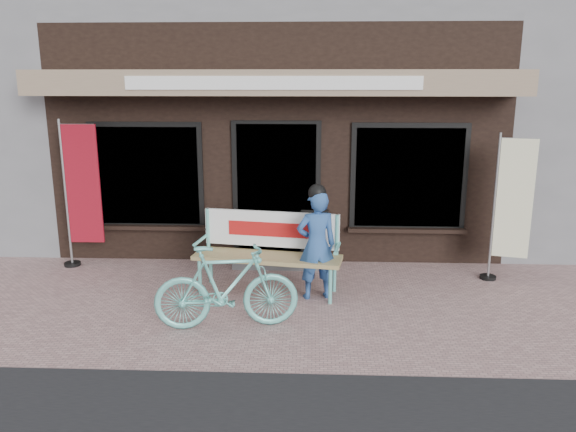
{
  "coord_description": "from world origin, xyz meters",
  "views": [
    {
      "loc": [
        0.54,
        -6.45,
        2.8
      ],
      "look_at": [
        0.23,
        0.7,
        1.05
      ],
      "focal_mm": 35.0,
      "sensor_mm": 36.0,
      "label": 1
    }
  ],
  "objects_px": {
    "nobori_red": "(81,192)",
    "bench": "(269,246)",
    "nobori_cream": "(510,207)",
    "menu_stand": "(315,235)",
    "bicycle": "(227,287)",
    "person": "(316,243)"
  },
  "relations": [
    {
      "from": "person",
      "to": "nobori_cream",
      "type": "xyz_separation_m",
      "value": [
        2.69,
        0.76,
        0.33
      ]
    },
    {
      "from": "nobori_cream",
      "to": "menu_stand",
      "type": "bearing_deg",
      "value": 179.64
    },
    {
      "from": "bench",
      "to": "bicycle",
      "type": "relative_size",
      "value": 1.23
    },
    {
      "from": "nobori_red",
      "to": "bench",
      "type": "bearing_deg",
      "value": -18.36
    },
    {
      "from": "bicycle",
      "to": "nobori_cream",
      "type": "xyz_separation_m",
      "value": [
        3.71,
        1.72,
        0.59
      ]
    },
    {
      "from": "nobori_cream",
      "to": "menu_stand",
      "type": "height_order",
      "value": "nobori_cream"
    },
    {
      "from": "nobori_cream",
      "to": "menu_stand",
      "type": "xyz_separation_m",
      "value": [
        -2.7,
        0.71,
        -0.65
      ]
    },
    {
      "from": "person",
      "to": "nobori_cream",
      "type": "relative_size",
      "value": 0.73
    },
    {
      "from": "menu_stand",
      "to": "bicycle",
      "type": "bearing_deg",
      "value": -108.33
    },
    {
      "from": "bicycle",
      "to": "person",
      "type": "bearing_deg",
      "value": -55.97
    },
    {
      "from": "person",
      "to": "menu_stand",
      "type": "bearing_deg",
      "value": 76.39
    },
    {
      "from": "person",
      "to": "nobori_red",
      "type": "height_order",
      "value": "nobori_red"
    },
    {
      "from": "person",
      "to": "bench",
      "type": "bearing_deg",
      "value": 144.02
    },
    {
      "from": "nobori_red",
      "to": "nobori_cream",
      "type": "relative_size",
      "value": 1.07
    },
    {
      "from": "person",
      "to": "nobori_cream",
      "type": "distance_m",
      "value": 2.81
    },
    {
      "from": "nobori_red",
      "to": "nobori_cream",
      "type": "distance_m",
      "value": 6.22
    },
    {
      "from": "nobori_red",
      "to": "nobori_cream",
      "type": "bearing_deg",
      "value": -4.81
    },
    {
      "from": "person",
      "to": "nobori_red",
      "type": "distance_m",
      "value": 3.73
    },
    {
      "from": "bench",
      "to": "menu_stand",
      "type": "relative_size",
      "value": 2.4
    },
    {
      "from": "person",
      "to": "menu_stand",
      "type": "xyz_separation_m",
      "value": [
        -0.02,
        1.47,
        -0.32
      ]
    },
    {
      "from": "bench",
      "to": "nobori_cream",
      "type": "relative_size",
      "value": 0.97
    },
    {
      "from": "bench",
      "to": "person",
      "type": "distance_m",
      "value": 0.69
    }
  ]
}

